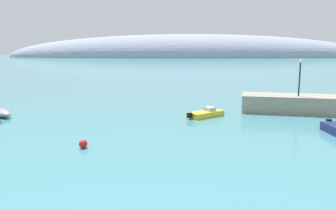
{
  "coord_description": "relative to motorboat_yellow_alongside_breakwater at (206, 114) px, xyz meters",
  "views": [
    {
      "loc": [
        3.16,
        -11.28,
        7.36
      ],
      "look_at": [
        2.97,
        26.26,
        1.06
      ],
      "focal_mm": 37.53,
      "sensor_mm": 36.0,
      "label": 1
    }
  ],
  "objects": [
    {
      "name": "breakwater_rocks",
      "position": [
        13.06,
        2.0,
        0.63
      ],
      "size": [
        17.8,
        7.69,
        1.93
      ],
      "primitive_type": "cube",
      "rotation": [
        0.0,
        0.0,
        -0.22
      ],
      "color": "gray",
      "rests_on": "ground"
    },
    {
      "name": "motorboat_yellow_alongside_breakwater",
      "position": [
        0.0,
        0.0,
        0.0
      ],
      "size": [
        4.16,
        3.78,
        0.97
      ],
      "rotation": [
        0.0,
        0.0,
        0.68
      ],
      "color": "yellow",
      "rests_on": "water"
    },
    {
      "name": "distant_ridge",
      "position": [
        11.0,
        208.3,
        -0.33
      ],
      "size": [
        252.86,
        50.39,
        31.17
      ],
      "primitive_type": "ellipsoid",
      "color": "#8E99AD",
      "rests_on": "ground"
    },
    {
      "name": "mooring_buoy_red",
      "position": [
        -10.15,
        -11.65,
        -0.02
      ],
      "size": [
        0.63,
        0.63,
        0.63
      ],
      "primitive_type": "sphere",
      "color": "red",
      "rests_on": "water"
    },
    {
      "name": "harbor_lamp_post",
      "position": [
        10.39,
        1.95,
        4.11
      ],
      "size": [
        0.36,
        0.36,
        4.04
      ],
      "color": "black",
      "rests_on": "breakwater_rocks"
    }
  ]
}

